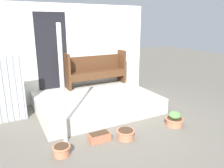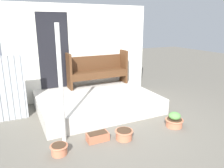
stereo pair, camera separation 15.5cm
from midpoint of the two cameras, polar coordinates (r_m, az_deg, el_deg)
name	(u,v)px [view 2 (the right image)]	position (r m, az deg, el deg)	size (l,w,h in m)	color
ground_plane	(115,126)	(4.71, 1.62, -10.93)	(24.00, 24.00, 0.00)	#666056
porch_slab	(97,102)	(5.54, -3.23, -4.68)	(2.83, 2.14, 0.37)	beige
house_wall	(80,52)	(6.26, -7.56, 8.17)	(4.03, 0.08, 2.60)	white
support_post	(61,86)	(3.85, -12.11, -0.54)	(0.08, 0.08, 2.12)	silver
bench	(98,68)	(6.23, -3.09, 4.10)	(1.73, 0.43, 0.97)	#4C2D19
flower_pot_left	(59,149)	(3.85, -12.48, -16.24)	(0.30, 0.30, 0.17)	#C67251
flower_pot_middle	(124,134)	(4.21, 4.24, -12.90)	(0.35, 0.35, 0.18)	#C67251
flower_pot_right	(174,120)	(4.84, 16.87, -9.07)	(0.38, 0.38, 0.32)	#C67251
planter_box_rect	(98,137)	(4.15, -2.68, -13.60)	(0.40, 0.21, 0.16)	#B76647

